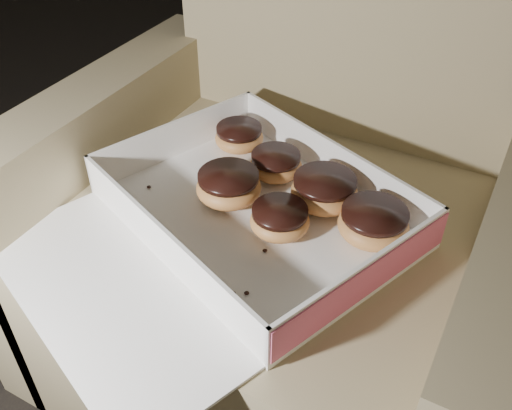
% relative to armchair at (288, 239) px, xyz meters
% --- Properties ---
extents(floor, '(4.50, 4.50, 0.00)m').
position_rel_armchair_xyz_m(floor, '(-0.81, 0.17, -0.27)').
color(floor, black).
rests_on(floor, ground).
extents(armchair, '(0.82, 0.69, 0.86)m').
position_rel_armchair_xyz_m(armchair, '(0.00, 0.00, 0.00)').
color(armchair, '#94845E').
rests_on(armchair, floor).
extents(bakery_box, '(0.60, 0.65, 0.07)m').
position_rel_armchair_xyz_m(bakery_box, '(-0.03, -0.14, 0.13)').
color(bakery_box, white).
rests_on(bakery_box, armchair).
extents(donut_a, '(0.09, 0.09, 0.04)m').
position_rel_armchair_xyz_m(donut_a, '(-0.13, 0.06, 0.15)').
color(donut_a, '#D4904A').
rests_on(donut_a, bakery_box).
extents(donut_b, '(0.09, 0.09, 0.04)m').
position_rel_armchair_xyz_m(donut_b, '(-0.03, 0.01, 0.15)').
color(donut_b, '#D4904A').
rests_on(donut_b, bakery_box).
extents(donut_c, '(0.10, 0.10, 0.05)m').
position_rel_armchair_xyz_m(donut_c, '(0.16, -0.06, 0.15)').
color(donut_c, '#D4904A').
rests_on(donut_c, bakery_box).
extents(donut_d, '(0.09, 0.09, 0.04)m').
position_rel_armchair_xyz_m(donut_d, '(0.04, -0.11, 0.15)').
color(donut_d, '#D4904A').
rests_on(donut_d, bakery_box).
extents(donut_e, '(0.10, 0.10, 0.05)m').
position_rel_armchair_xyz_m(donut_e, '(-0.07, -0.08, 0.15)').
color(donut_e, '#D4904A').
rests_on(donut_e, bakery_box).
extents(donut_f, '(0.11, 0.11, 0.05)m').
position_rel_armchair_xyz_m(donut_f, '(0.07, -0.02, 0.15)').
color(donut_f, '#D4904A').
rests_on(donut_f, bakery_box).
extents(crumb_a, '(0.01, 0.01, 0.00)m').
position_rel_armchair_xyz_m(crumb_a, '(0.04, -0.16, 0.12)').
color(crumb_a, black).
rests_on(crumb_a, bakery_box).
extents(crumb_b, '(0.01, 0.01, 0.00)m').
position_rel_armchair_xyz_m(crumb_b, '(0.05, -0.25, 0.12)').
color(crumb_b, black).
rests_on(crumb_b, bakery_box).
extents(crumb_c, '(0.01, 0.01, 0.00)m').
position_rel_armchair_xyz_m(crumb_c, '(-0.20, -0.12, 0.12)').
color(crumb_c, black).
rests_on(crumb_c, bakery_box).
extents(crumb_d, '(0.01, 0.01, 0.00)m').
position_rel_armchair_xyz_m(crumb_d, '(0.04, -0.26, 0.12)').
color(crumb_d, black).
rests_on(crumb_d, bakery_box).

